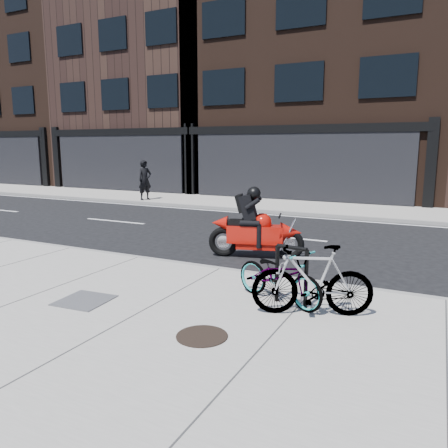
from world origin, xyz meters
The scene contains 13 objects.
ground centered at (0.00, 0.00, 0.00)m, with size 120.00×120.00×0.00m, color black.
sidewalk_near centered at (0.00, -5.00, 0.07)m, with size 60.00×6.00×0.13m, color gray.
sidewalk_far centered at (0.00, 7.75, 0.07)m, with size 60.00×3.50×0.13m, color gray.
building_west centered at (-22.00, 14.50, 6.75)m, with size 10.00×10.00×13.50m, color black.
building_midwest centered at (-12.00, 14.50, 6.00)m, with size 10.00×10.00×12.00m, color black.
building_center centered at (-2.00, 14.50, 7.25)m, with size 12.00×10.00×14.50m, color black.
bike_rack centered at (1.87, -3.27, 0.67)m, with size 0.54×0.15×0.92m.
bicycle_front centered at (1.67, -3.26, 0.56)m, with size 0.57×1.63×0.86m, color gray.
bicycle_rear centered at (2.26, -3.54, 0.64)m, with size 0.48×1.71×1.03m, color gray.
motorcycle centered at (0.21, -0.38, 0.66)m, with size 2.14×0.87×1.63m.
pedestrian centered at (-8.05, 6.50, 1.01)m, with size 0.65×0.42×1.77m, color black.
manhole_cover centered at (1.22, -4.87, 0.14)m, with size 0.66×0.66×0.01m, color black.
utility_grate centered at (-1.07, -4.55, 0.14)m, with size 0.75×0.75×0.01m, color #545457.
Camera 1 is at (3.77, -9.40, 2.51)m, focal length 35.00 mm.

